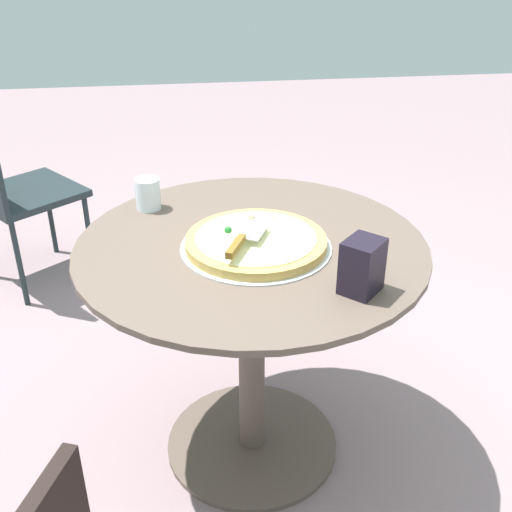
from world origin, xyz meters
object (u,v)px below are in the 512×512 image
at_px(patio_table, 251,311).
at_px(drinking_cup, 148,194).
at_px(napkin_dispenser, 362,266).
at_px(patio_chair_far, 8,183).
at_px(pizza_server, 242,239).
at_px(pizza_on_tray, 256,242).

xyz_separation_m(patio_table, drinking_cup, (0.27, 0.28, 0.27)).
relative_size(napkin_dispenser, patio_chair_far, 0.15).
xyz_separation_m(pizza_server, drinking_cup, (0.34, 0.25, -0.01)).
bearing_deg(pizza_server, drinking_cup, 35.61).
distance_m(patio_table, napkin_dispenser, 0.46).
bearing_deg(drinking_cup, pizza_on_tray, -135.45).
height_order(pizza_on_tray, pizza_server, pizza_server).
xyz_separation_m(drinking_cup, napkin_dispenser, (-0.54, -0.50, 0.02)).
relative_size(pizza_server, napkin_dispenser, 1.58).
xyz_separation_m(patio_table, pizza_on_tray, (-0.03, -0.01, 0.24)).
height_order(patio_table, patio_chair_far, patio_chair_far).
bearing_deg(drinking_cup, patio_table, -133.70).
bearing_deg(pizza_on_tray, napkin_dispenser, -139.28).
distance_m(pizza_server, drinking_cup, 0.42).
bearing_deg(patio_chair_far, pizza_server, -144.44).
relative_size(patio_table, napkin_dispenser, 7.21).
bearing_deg(napkin_dispenser, pizza_server, -84.14).
relative_size(pizza_server, patio_chair_far, 0.24).
distance_m(pizza_on_tray, drinking_cup, 0.41).
height_order(napkin_dispenser, patio_chair_far, napkin_dispenser).
bearing_deg(pizza_on_tray, drinking_cup, 44.55).
relative_size(pizza_on_tray, napkin_dispenser, 3.06).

